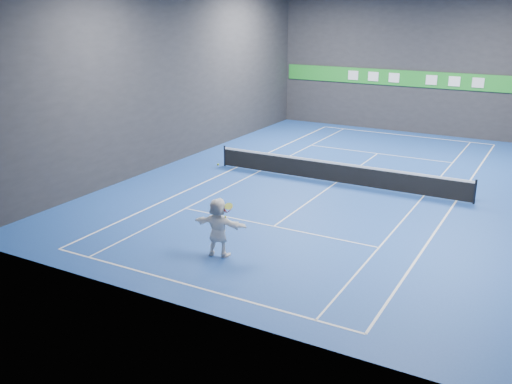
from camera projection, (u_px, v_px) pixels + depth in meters
The scene contains 18 objects.
ground at pixel (336, 183), 26.95m from camera, with size 26.00×26.00×0.00m, color #1C449C.
wall_back at pixel (414, 63), 36.34m from camera, with size 18.00×0.10×9.00m, color #27272A.
wall_front at pixel (158, 147), 14.75m from camera, with size 18.00×0.10×9.00m, color #27272A.
wall_left at pixel (178, 76), 29.71m from camera, with size 0.10×26.00×9.00m, color #27272A.
baseline_near at pixel (190, 285), 17.08m from camera, with size 10.98×0.08×0.01m, color white.
baseline_far at pixel (404, 135), 36.82m from camera, with size 10.98×0.08×0.01m, color white.
sideline_doubles_left at pixel (237, 167), 29.49m from camera, with size 0.08×23.78×0.01m, color white.
sideline_doubles_right at pixel (456, 201), 24.41m from camera, with size 0.08×23.78×0.01m, color white.
sideline_singles_left at pixel (260, 171), 28.85m from camera, with size 0.06×23.78×0.01m, color white.
sideline_singles_right at pixel (424, 196), 25.05m from camera, with size 0.06×23.78×0.01m, color white.
service_line_near at pixel (274, 226), 21.63m from camera, with size 8.23×0.06×0.01m, color white.
service_line_far at pixel (378, 153), 32.26m from camera, with size 8.23×0.06×0.01m, color white.
center_service_line at pixel (336, 183), 26.95m from camera, with size 0.06×12.80×0.01m, color white.
player at pixel (218, 227), 18.83m from camera, with size 1.87×0.60×2.02m, color white.
tennis_ball at pixel (218, 165), 18.38m from camera, with size 0.07×0.07×0.07m, color #C7F528.
tennis_net at pixel (336, 172), 26.78m from camera, with size 12.50×0.10×1.07m.
sponsor_banner at pixel (413, 79), 36.60m from camera, with size 17.64×0.11×1.00m.
tennis_racket at pixel (228, 209), 18.50m from camera, with size 0.42×0.31×0.68m.
Camera 1 is at (9.21, -24.33, 7.99)m, focal length 40.00 mm.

